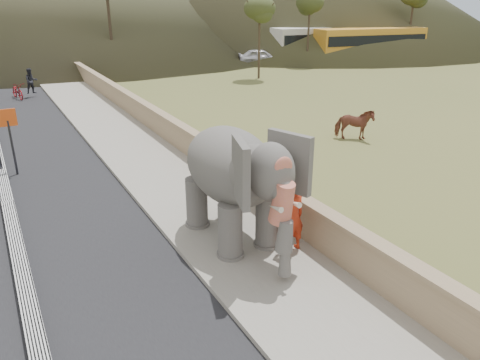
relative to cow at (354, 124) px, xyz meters
name	(u,v)px	position (x,y,z in m)	size (l,w,h in m)	color
ground	(360,358)	(-9.05, -10.45, -0.70)	(160.00, 160.00, 0.00)	olive
road	(8,207)	(-14.05, -0.45, -0.68)	(7.00, 120.00, 0.03)	black
median	(8,204)	(-14.05, -0.45, -0.59)	(0.35, 120.00, 0.22)	black
walkway	(164,176)	(-9.05, -0.45, -0.62)	(3.00, 120.00, 0.15)	#9E9687
parapet	(206,156)	(-7.40, -0.45, -0.15)	(0.30, 120.00, 1.10)	tan
signboard	(9,131)	(-13.55, 2.39, 0.95)	(0.60, 0.08, 2.40)	#2D2D33
cow	(354,124)	(0.00, 0.00, 0.00)	(0.75, 1.65, 1.39)	brown
distant_car	(261,57)	(8.87, 22.64, 0.02)	(1.70, 4.23, 1.44)	#B4B3BA
bus_white	(324,43)	(16.44, 23.03, 0.85)	(2.50, 11.00, 3.10)	silver
bus_orange	(370,45)	(19.21, 19.55, 0.85)	(2.50, 11.00, 3.10)	orange
elephant_and_man	(231,182)	(-9.04, -5.53, 0.95)	(2.36, 4.21, 3.02)	slate
motorcyclist	(22,87)	(-11.95, 16.78, -0.01)	(1.81, 1.98, 1.81)	maroon
trees	(40,25)	(-10.26, 17.77, 3.59)	(47.48, 43.43, 9.77)	#473828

